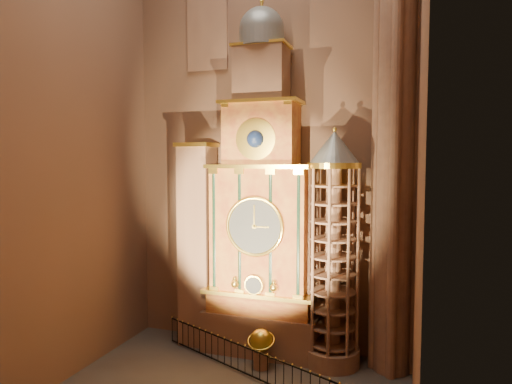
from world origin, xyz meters
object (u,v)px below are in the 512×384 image
(iron_railing, at_px, (245,361))
(stair_turret, at_px, (333,251))
(astronomical_clock, at_px, (261,216))
(celestial_globe, at_px, (261,345))
(portrait_tower, at_px, (197,243))

(iron_railing, bearing_deg, stair_turret, 34.37)
(astronomical_clock, relative_size, celestial_globe, 9.30)
(celestial_globe, distance_m, iron_railing, 1.07)
(stair_turret, bearing_deg, celestial_globe, -154.01)
(stair_turret, relative_size, celestial_globe, 6.01)
(astronomical_clock, distance_m, iron_railing, 6.54)
(stair_turret, xyz_separation_m, iron_railing, (-3.40, -2.32, -4.60))
(astronomical_clock, bearing_deg, celestial_globe, -72.19)
(astronomical_clock, height_order, portrait_tower, astronomical_clock)
(celestial_globe, bearing_deg, portrait_tower, 156.45)
(stair_turret, bearing_deg, iron_railing, -145.63)
(astronomical_clock, height_order, celestial_globe, astronomical_clock)
(astronomical_clock, relative_size, stair_turret, 1.55)
(stair_turret, distance_m, iron_railing, 6.17)
(portrait_tower, distance_m, iron_railing, 6.26)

